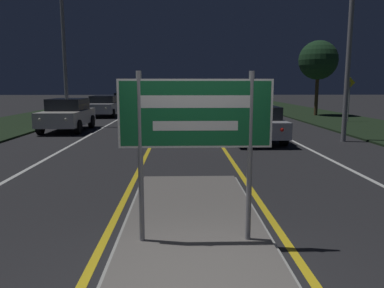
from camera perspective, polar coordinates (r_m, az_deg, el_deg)
name	(u,v)px	position (r m, az deg, el deg)	size (l,w,h in m)	color
median_island	(195,244)	(5.26, 0.50, -14.94)	(2.18, 7.27, 0.10)	#999993
verge_left	(31,120)	(25.27, -23.35, 3.41)	(5.00, 100.00, 0.08)	black
verge_right	(334,119)	(25.40, 20.78, 3.59)	(5.00, 100.00, 0.08)	black
centre_line_yellow_left	(167,114)	(28.49, -3.90, 4.60)	(0.12, 70.00, 0.01)	gold
centre_line_yellow_right	(200,114)	(28.51, 1.28, 4.62)	(0.12, 70.00, 0.01)	gold
lane_line_white_left	(128,114)	(28.75, -9.74, 4.53)	(0.12, 70.00, 0.01)	silver
lane_line_white_right	(239,114)	(28.81, 7.10, 4.60)	(0.12, 70.00, 0.01)	silver
edge_line_white_left	(88,114)	(29.32, -15.57, 4.42)	(0.10, 70.00, 0.01)	silver
edge_line_white_right	(278,114)	(29.41, 12.90, 4.53)	(0.10, 70.00, 0.01)	silver
highway_sign	(195,122)	(4.83, 0.53, 3.33)	(1.99, 0.07, 2.25)	gray
car_receding_0	(253,122)	(14.91, 9.21, 3.33)	(2.00, 4.60, 1.38)	#B7B7BC
car_receding_1	(222,105)	(27.18, 4.54, 6.00)	(1.94, 4.31, 1.45)	black
car_receding_2	(237,98)	(39.99, 6.89, 6.97)	(1.91, 4.51, 1.53)	#4C514C
car_approaching_0	(67,114)	(18.80, -18.45, 4.32)	(1.89, 4.07, 1.53)	silver
car_approaching_1	(104,106)	(26.91, -13.32, 5.71)	(1.97, 4.21, 1.43)	#B7B7BC
car_approaching_2	(124,100)	(36.65, -10.31, 6.65)	(1.94, 4.58, 1.42)	black
warning_sign	(349,95)	(23.42, 22.83, 6.87)	(0.60, 0.06, 2.52)	gray
roadside_palm_right	(318,60)	(27.57, 18.69, 11.97)	(2.65, 2.65, 5.09)	#4C3823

